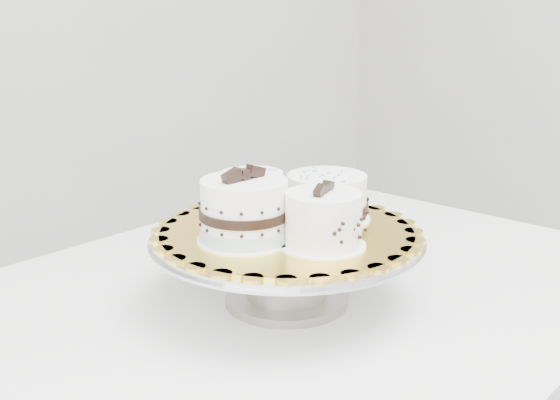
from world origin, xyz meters
TOP-DOWN VIEW (x-y plane):
  - table at (-0.05, 0.08)m, footprint 1.30×0.98m
  - cake_stand at (-0.02, 0.06)m, footprint 0.37×0.37m
  - cake_board at (-0.02, 0.06)m, footprint 0.36×0.36m
  - cake_swirl at (-0.03, -0.02)m, footprint 0.13×0.13m
  - cake_banded at (-0.09, 0.06)m, footprint 0.12×0.12m
  - cake_dots at (-0.03, 0.13)m, footprint 0.12×0.12m
  - cake_ribbon at (0.05, 0.06)m, footprint 0.13×0.12m

SIDE VIEW (x-z plane):
  - table at x=-0.05m, z-range 0.29..1.04m
  - cake_stand at x=-0.02m, z-range 0.77..0.87m
  - cake_board at x=-0.02m, z-range 0.85..0.86m
  - cake_ribbon at x=0.05m, z-range 0.85..0.92m
  - cake_swirl at x=-0.03m, z-range 0.85..0.93m
  - cake_dots at x=-0.03m, z-range 0.86..0.92m
  - cake_banded at x=-0.09m, z-range 0.84..0.94m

